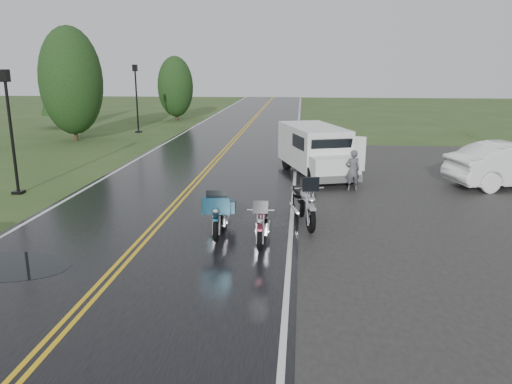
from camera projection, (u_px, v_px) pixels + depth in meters
ground at (137, 248)px, 12.44m from camera, size 120.00×120.00×0.00m
road at (209, 168)px, 22.08m from camera, size 8.00×100.00×0.04m
motorcycle_red at (260, 229)px, 11.96m from camera, size 0.78×2.08×1.22m
motorcycle_teal at (216, 219)px, 12.55m from camera, size 0.92×2.29×1.33m
motorcycle_silver at (311, 209)px, 13.19m from camera, size 1.42×2.65×1.49m
van_white at (311, 160)px, 18.48m from camera, size 3.47×5.59×2.06m
person_at_van at (353, 171)px, 17.88m from camera, size 0.61×0.48×1.48m
lamp_post_near_left at (11, 133)px, 17.17m from camera, size 0.37×0.37×4.34m
lamp_post_far_left at (137, 99)px, 33.15m from camera, size 0.39×0.39×4.51m
tree_left_mid at (72, 93)px, 29.34m from camera, size 3.64×3.64×5.69m
tree_left_far at (176, 93)px, 40.43m from camera, size 2.86×2.86×4.40m
pine_left_far at (58, 90)px, 35.60m from camera, size 2.61×2.61×5.43m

